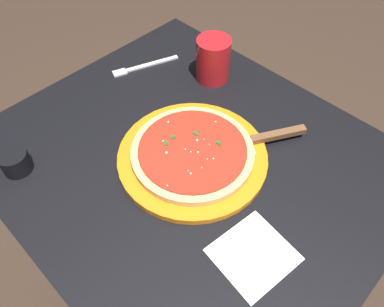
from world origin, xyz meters
TOP-DOWN VIEW (x-y plane):
  - ground_plane at (0.00, 0.00)m, footprint 5.00×5.00m
  - restaurant_table at (0.00, 0.00)m, footprint 0.85×0.73m
  - serving_plate at (0.01, -0.00)m, footprint 0.32×0.32m
  - pizza at (0.01, -0.00)m, footprint 0.26×0.26m
  - pizza_server at (0.09, 0.14)m, footprint 0.15×0.21m
  - cup_tall_drink at (-0.15, 0.24)m, footprint 0.09×0.09m
  - cup_small_sauce at (-0.24, -0.28)m, footprint 0.06×0.06m
  - napkin_folded_right at (0.24, -0.08)m, footprint 0.14×0.15m
  - fork at (-0.31, 0.13)m, footprint 0.08×0.18m

SIDE VIEW (x-z plane):
  - ground_plane at x=0.00m, z-range 0.00..0.00m
  - restaurant_table at x=0.00m, z-range 0.21..0.96m
  - napkin_folded_right at x=0.24m, z-range 0.75..0.75m
  - fork at x=-0.31m, z-range 0.75..0.75m
  - serving_plate at x=0.01m, z-range 0.75..0.76m
  - pizza_server at x=0.09m, z-range 0.76..0.77m
  - cup_small_sauce at x=-0.24m, z-range 0.75..0.80m
  - pizza at x=0.01m, z-range 0.76..0.78m
  - cup_tall_drink at x=-0.15m, z-range 0.75..0.86m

